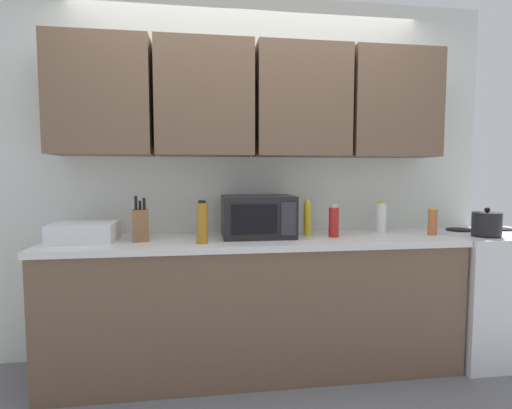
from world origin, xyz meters
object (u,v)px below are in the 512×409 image
(kettle, at_px, (487,223))
(bottle_amber_vinegar, at_px, (202,223))
(stove_range, at_px, (490,293))
(microwave, at_px, (258,216))
(bottle_yellow_mustard, at_px, (307,218))
(knife_block, at_px, (141,225))
(dish_rack, at_px, (84,232))
(bottle_red_sauce, at_px, (334,222))
(bottle_spice_jar, at_px, (432,222))
(bottle_white_jar, at_px, (381,217))

(kettle, relative_size, bottle_amber_vinegar, 0.71)
(stove_range, xyz_separation_m, kettle, (-0.17, -0.14, 0.54))
(microwave, xyz_separation_m, bottle_yellow_mustard, (0.35, 0.01, -0.02))
(knife_block, height_order, bottle_amber_vinegar, knife_block)
(dish_rack, height_order, knife_block, knife_block)
(bottle_amber_vinegar, bearing_deg, bottle_yellow_mustard, 16.76)
(kettle, distance_m, bottle_red_sauce, 1.05)
(microwave, relative_size, bottle_yellow_mustard, 1.92)
(bottle_spice_jar, relative_size, bottle_white_jar, 0.84)
(bottle_spice_jar, bearing_deg, bottle_yellow_mustard, 173.35)
(kettle, bearing_deg, stove_range, 39.47)
(bottle_white_jar, distance_m, bottle_yellow_mustard, 0.58)
(bottle_amber_vinegar, bearing_deg, microwave, 29.39)
(dish_rack, bearing_deg, bottle_red_sauce, -1.22)
(knife_block, xyz_separation_m, bottle_white_jar, (1.68, 0.13, 0.01))
(knife_block, xyz_separation_m, bottle_amber_vinegar, (0.39, -0.15, 0.02))
(stove_range, bearing_deg, bottle_white_jar, 170.04)
(knife_block, distance_m, bottle_spice_jar, 1.99)
(dish_rack, distance_m, bottle_yellow_mustard, 1.46)
(knife_block, bearing_deg, kettle, -3.66)
(bottle_amber_vinegar, bearing_deg, dish_rack, 167.70)
(stove_range, relative_size, microwave, 1.90)
(knife_block, height_order, bottle_white_jar, knife_block)
(bottle_spice_jar, bearing_deg, microwave, 175.57)
(bottle_white_jar, xyz_separation_m, bottle_yellow_mustard, (-0.57, -0.06, 0.01))
(bottle_red_sauce, distance_m, bottle_yellow_mustard, 0.18)
(kettle, relative_size, bottle_red_sauce, 0.85)
(stove_range, relative_size, knife_block, 3.16)
(kettle, xyz_separation_m, knife_block, (-2.31, 0.15, 0.01))
(dish_rack, relative_size, bottle_white_jar, 1.65)
(kettle, relative_size, bottle_spice_jar, 0.98)
(kettle, bearing_deg, bottle_red_sauce, 173.12)
(stove_range, xyz_separation_m, dish_rack, (-2.83, 0.02, 0.51))
(knife_block, relative_size, bottle_red_sauce, 1.30)
(bottle_spice_jar, xyz_separation_m, bottle_yellow_mustard, (-0.88, 0.10, 0.03))
(dish_rack, xyz_separation_m, bottle_red_sauce, (1.62, -0.03, 0.04))
(bottle_spice_jar, height_order, bottle_amber_vinegar, bottle_amber_vinegar)
(bottle_spice_jar, distance_m, bottle_yellow_mustard, 0.88)
(bottle_amber_vinegar, distance_m, bottle_yellow_mustard, 0.76)
(bottle_spice_jar, bearing_deg, bottle_white_jar, 151.57)
(dish_rack, bearing_deg, bottle_yellow_mustard, 2.28)
(kettle, distance_m, dish_rack, 2.66)
(bottle_red_sauce, bearing_deg, dish_rack, 178.78)
(bottle_yellow_mustard, bearing_deg, microwave, -178.83)
(kettle, xyz_separation_m, bottle_amber_vinegar, (-1.92, -0.00, 0.04))
(kettle, height_order, knife_block, knife_block)
(knife_block, relative_size, bottle_yellow_mustard, 1.15)
(dish_rack, distance_m, bottle_spice_jar, 2.33)
(microwave, bearing_deg, bottle_spice_jar, -4.43)
(kettle, distance_m, knife_block, 2.32)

